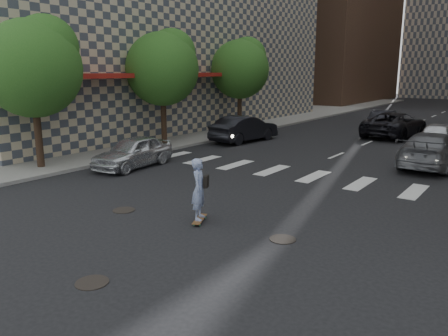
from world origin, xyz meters
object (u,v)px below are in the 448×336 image
object	(u,v)px
tree_a	(35,64)
traffic_car_b	(432,150)
tree_b	(164,66)
silver_sedan	(133,152)
traffic_car_c	(395,125)
tree_c	(241,67)
traffic_car_a	(244,129)
skateboarder	(199,189)
traffic_car_d	(438,134)
traffic_car_e	(384,120)

from	to	relation	value
tree_a	traffic_car_b	world-z (taller)	tree_a
tree_b	traffic_car_b	xyz separation A→B (m)	(14.03, 2.86, -3.84)
tree_a	silver_sedan	world-z (taller)	tree_a
tree_a	traffic_car_c	bearing A→B (deg)	62.68
tree_c	traffic_car_a	xyz separation A→B (m)	(2.95, -4.06, -3.84)
tree_a	traffic_car_b	xyz separation A→B (m)	(14.03, 10.86, -3.84)
traffic_car_a	tree_c	bearing A→B (deg)	-47.81
tree_a	skateboarder	xyz separation A→B (m)	(10.11, -1.35, -3.64)
tree_c	traffic_car_b	xyz separation A→B (m)	(14.03, -5.14, -3.84)
silver_sedan	tree_a	bearing A→B (deg)	-143.15
tree_a	traffic_car_c	world-z (taller)	tree_a
traffic_car_c	traffic_car_d	world-z (taller)	traffic_car_c
traffic_car_d	traffic_car_c	bearing A→B (deg)	-41.46
tree_c	traffic_car_e	bearing A→B (deg)	40.10
tree_c	traffic_car_c	distance (m)	11.31
skateboarder	silver_sedan	xyz separation A→B (m)	(-7.19, 4.03, -0.28)
silver_sedan	traffic_car_a	xyz separation A→B (m)	(0.03, 9.26, 0.09)
tree_a	traffic_car_c	distance (m)	22.25
tree_c	traffic_car_c	world-z (taller)	tree_c
traffic_car_a	traffic_car_d	distance (m)	11.39
silver_sedan	traffic_car_e	size ratio (longest dim) A/B	0.95
tree_b	tree_c	world-z (taller)	same
traffic_car_a	tree_b	bearing A→B (deg)	59.28
tree_b	traffic_car_d	distance (m)	16.39
skateboarder	silver_sedan	distance (m)	8.25
silver_sedan	traffic_car_e	distance (m)	21.03
traffic_car_a	traffic_car_e	distance (m)	12.30
tree_b	silver_sedan	xyz separation A→B (m)	(2.92, -5.32, -3.92)
skateboarder	traffic_car_b	bearing A→B (deg)	47.28
tree_b	traffic_car_a	world-z (taller)	tree_b
traffic_car_b	traffic_car_c	bearing A→B (deg)	-64.76
tree_a	tree_c	size ratio (longest dim) A/B	1.00
tree_a	tree_b	xyz separation A→B (m)	(0.00, 8.00, 0.00)
traffic_car_b	traffic_car_d	distance (m)	6.07
tree_c	silver_sedan	size ratio (longest dim) A/B	1.56
tree_c	skateboarder	distance (m)	20.41
silver_sedan	traffic_car_c	xyz separation A→B (m)	(7.14, 16.79, 0.10)
skateboarder	traffic_car_a	size ratio (longest dim) A/B	0.39
tree_b	skateboarder	xyz separation A→B (m)	(10.11, -9.35, -3.64)
tree_c	traffic_car_d	bearing A→B (deg)	3.82
tree_a	tree_b	distance (m)	8.00
silver_sedan	traffic_car_d	size ratio (longest dim) A/B	0.98
tree_a	traffic_car_d	distance (m)	21.79
skateboarder	traffic_car_d	xyz separation A→B (m)	(3.10, 18.23, -0.27)
tree_c	traffic_car_e	distance (m)	11.56
tree_b	skateboarder	world-z (taller)	tree_b
skateboarder	traffic_car_b	size ratio (longest dim) A/B	0.35
tree_b	tree_c	size ratio (longest dim) A/B	1.00
tree_b	silver_sedan	bearing A→B (deg)	-61.21
traffic_car_a	traffic_car_b	distance (m)	11.13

